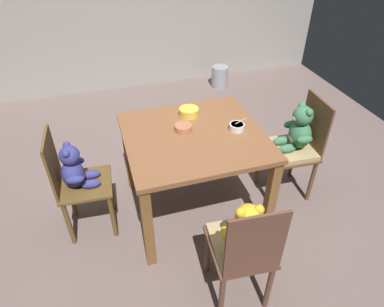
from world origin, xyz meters
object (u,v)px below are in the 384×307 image
dining_table (194,148)px  teddy_chair_near_right (296,138)px  porridge_bowl_yellow_far_center (189,112)px  porridge_bowl_white_near_right (237,127)px  porridge_bowl_terracotta_center (183,128)px  teddy_chair_near_left (75,175)px  metal_pail (220,77)px  teddy_chair_near_front (244,240)px

dining_table → teddy_chair_near_right: teddy_chair_near_right is taller
porridge_bowl_yellow_far_center → dining_table: bearing=-98.8°
dining_table → teddy_chair_near_right: 0.88m
porridge_bowl_yellow_far_center → porridge_bowl_white_near_right: porridge_bowl_white_near_right is taller
porridge_bowl_yellow_far_center → porridge_bowl_terracotta_center: (-0.10, -0.20, -0.01)m
teddy_chair_near_left → metal_pail: 2.87m
porridge_bowl_terracotta_center → teddy_chair_near_front: bearing=-83.7°
teddy_chair_near_right → metal_pail: 2.22m
porridge_bowl_terracotta_center → teddy_chair_near_right: bearing=-5.9°
teddy_chair_near_front → porridge_bowl_white_near_right: 0.89m
teddy_chair_near_front → porridge_bowl_white_near_right: size_ratio=7.65×
dining_table → metal_pail: bearing=64.0°
porridge_bowl_terracotta_center → metal_pail: (1.11, 2.08, -0.64)m
porridge_bowl_terracotta_center → dining_table: bearing=-49.9°
porridge_bowl_white_near_right → porridge_bowl_terracotta_center: size_ratio=0.93×
porridge_bowl_white_near_right → metal_pail: (0.73, 2.18, -0.64)m
porridge_bowl_yellow_far_center → teddy_chair_near_right: bearing=-19.5°
dining_table → teddy_chair_near_front: teddy_chair_near_front is taller
teddy_chair_near_left → porridge_bowl_terracotta_center: 0.85m
dining_table → metal_pail: 2.44m
teddy_chair_near_left → dining_table: bearing=-0.4°
teddy_chair_near_left → metal_pail: (1.93, 2.09, -0.39)m
porridge_bowl_white_near_right → metal_pail: 2.39m
dining_table → teddy_chair_near_left: bearing=176.0°
dining_table → porridge_bowl_yellow_far_center: bearing=81.2°
porridge_bowl_yellow_far_center → metal_pail: porridge_bowl_yellow_far_center is taller
teddy_chair_near_right → porridge_bowl_yellow_far_center: size_ratio=5.84×
porridge_bowl_yellow_far_center → teddy_chair_near_left: bearing=-167.3°
teddy_chair_near_front → teddy_chair_near_left: size_ratio=1.03×
porridge_bowl_yellow_far_center → porridge_bowl_white_near_right: size_ratio=1.30×
teddy_chair_near_right → porridge_bowl_terracotta_center: 0.96m
porridge_bowl_yellow_far_center → porridge_bowl_white_near_right: 0.41m
teddy_chair_near_front → porridge_bowl_yellow_far_center: 1.14m
metal_pail → porridge_bowl_white_near_right: bearing=-108.4°
porridge_bowl_yellow_far_center → metal_pail: size_ratio=0.53×
teddy_chair_near_front → porridge_bowl_yellow_far_center: teddy_chair_near_front is taller
teddy_chair_near_front → metal_pail: bearing=-14.0°
teddy_chair_near_front → porridge_bowl_yellow_far_center: bearing=4.5°
teddy_chair_near_front → metal_pail: 3.18m
dining_table → porridge_bowl_yellow_far_center: size_ratio=6.54×
teddy_chair_near_left → metal_pail: size_ratio=3.06×
teddy_chair_near_right → teddy_chair_near_left: teddy_chair_near_right is taller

